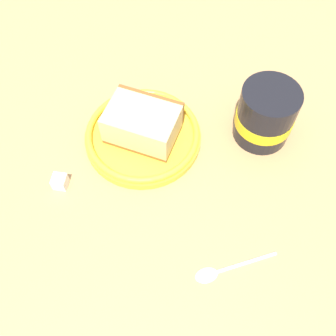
# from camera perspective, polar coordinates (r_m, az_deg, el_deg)

# --- Properties ---
(ground_plane) EXTENTS (1.56, 1.56, 0.03)m
(ground_plane) POSITION_cam_1_polar(r_m,az_deg,el_deg) (0.61, 1.11, 0.87)
(ground_plane) COLOR tan
(small_plate) EXTENTS (0.18, 0.18, 0.02)m
(small_plate) POSITION_cam_1_polar(r_m,az_deg,el_deg) (0.60, -3.65, 4.74)
(small_plate) COLOR yellow
(small_plate) RESTS_ON ground_plane
(cake_slice) EXTENTS (0.09, 0.11, 0.05)m
(cake_slice) POSITION_cam_1_polar(r_m,az_deg,el_deg) (0.58, -3.70, 6.49)
(cake_slice) COLOR brown
(cake_slice) RESTS_ON small_plate
(tea_mug) EXTENTS (0.11, 0.09, 0.09)m
(tea_mug) POSITION_cam_1_polar(r_m,az_deg,el_deg) (0.60, 13.99, 7.60)
(tea_mug) COLOR black
(tea_mug) RESTS_ON ground_plane
(teaspoon) EXTENTS (0.07, 0.10, 0.01)m
(teaspoon) POSITION_cam_1_polar(r_m,az_deg,el_deg) (0.52, 7.41, -14.51)
(teaspoon) COLOR silver
(teaspoon) RESTS_ON ground_plane
(sugar_cube) EXTENTS (0.02, 0.02, 0.02)m
(sugar_cube) POSITION_cam_1_polar(r_m,az_deg,el_deg) (0.58, -15.37, -1.91)
(sugar_cube) COLOR white
(sugar_cube) RESTS_ON ground_plane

